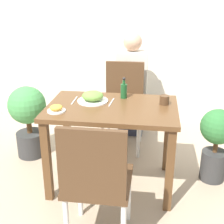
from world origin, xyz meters
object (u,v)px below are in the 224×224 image
(chair_far, at_px, (123,101))
(potted_plant_left, at_px, (28,116))
(chair_near, at_px, (97,179))
(side_plate, at_px, (56,109))
(food_plate, at_px, (93,97))
(sauce_bottle, at_px, (124,90))
(person_figure, at_px, (132,86))
(drink_cup, at_px, (164,100))
(potted_plant_right, at_px, (216,140))

(chair_far, relative_size, potted_plant_left, 1.23)
(chair_near, xyz_separation_m, side_plate, (-0.41, 0.53, 0.24))
(food_plate, distance_m, sauce_bottle, 0.28)
(person_figure, bearing_deg, chair_far, -100.66)
(chair_far, relative_size, drink_cup, 11.65)
(drink_cup, height_order, potted_plant_right, drink_cup)
(person_figure, bearing_deg, food_plate, -104.56)
(potted_plant_right, bearing_deg, side_plate, -164.44)
(food_plate, height_order, side_plate, food_plate)
(chair_near, relative_size, food_plate, 3.51)
(side_plate, xyz_separation_m, potted_plant_right, (1.29, 0.36, -0.35))
(food_plate, xyz_separation_m, drink_cup, (0.59, 0.01, -0.00))
(chair_far, bearing_deg, potted_plant_left, -158.53)
(chair_far, xyz_separation_m, drink_cup, (0.40, -0.64, 0.25))
(chair_far, relative_size, potted_plant_right, 1.35)
(potted_plant_right, bearing_deg, potted_plant_left, 173.66)
(drink_cup, height_order, person_figure, person_figure)
(sauce_bottle, distance_m, person_figure, 0.86)
(sauce_bottle, xyz_separation_m, potted_plant_right, (0.81, -0.03, -0.40))
(person_figure, bearing_deg, chair_near, -92.32)
(drink_cup, distance_m, person_figure, 1.02)
(chair_near, relative_size, drink_cup, 11.65)
(chair_near, distance_m, potted_plant_right, 1.26)
(drink_cup, distance_m, potted_plant_left, 1.37)
(food_plate, bearing_deg, potted_plant_right, 5.25)
(side_plate, relative_size, potted_plant_right, 0.21)
(drink_cup, bearing_deg, side_plate, -161.39)
(person_figure, bearing_deg, sauce_bottle, -90.25)
(drink_cup, relative_size, sauce_bottle, 0.42)
(food_plate, bearing_deg, sauce_bottle, 27.34)
(side_plate, distance_m, potted_plant_right, 1.38)
(side_plate, relative_size, drink_cup, 1.83)
(drink_cup, xyz_separation_m, potted_plant_left, (-1.30, 0.28, -0.33))
(chair_far, bearing_deg, side_plate, -114.89)
(side_plate, xyz_separation_m, person_figure, (0.48, 1.22, -0.16))
(drink_cup, bearing_deg, potted_plant_right, 9.99)
(side_plate, xyz_separation_m, sauce_bottle, (0.48, 0.39, 0.05))
(sauce_bottle, height_order, potted_plant_right, sauce_bottle)
(chair_near, height_order, potted_plant_left, chair_near)
(chair_far, relative_size, food_plate, 3.51)
(chair_near, height_order, sauce_bottle, sauce_bottle)
(chair_near, bearing_deg, side_plate, -52.38)
(chair_near, relative_size, potted_plant_left, 1.23)
(side_plate, distance_m, drink_cup, 0.87)
(sauce_bottle, height_order, potted_plant_left, sauce_bottle)
(food_plate, bearing_deg, potted_plant_left, 157.69)
(potted_plant_left, relative_size, potted_plant_right, 1.10)
(drink_cup, relative_size, person_figure, 0.07)
(food_plate, relative_size, person_figure, 0.22)
(chair_far, relative_size, person_figure, 0.77)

